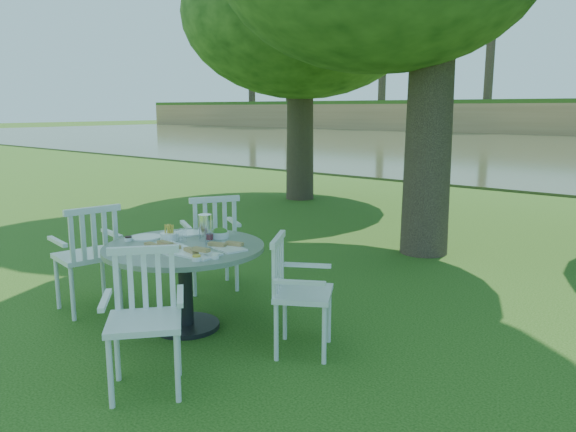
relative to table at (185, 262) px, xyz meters
name	(u,v)px	position (x,y,z in m)	size (l,w,h in m)	color
ground	(275,306)	(0.23, 0.89, -0.59)	(140.00, 140.00, 0.00)	#1A3E0D
table	(185,262)	(0.00, 0.00, 0.00)	(1.35, 1.35, 0.73)	black
chair_ne	(292,285)	(0.99, 0.22, -0.05)	(0.60, 0.61, 0.91)	white
chair_nw	(213,235)	(-0.56, 0.84, 0.00)	(0.66, 0.67, 1.00)	white
chair_sw	(90,250)	(-0.96, -0.30, 0.00)	(0.56, 0.58, 1.00)	white
chair_se	(145,307)	(0.57, -0.83, -0.03)	(0.65, 0.65, 0.94)	white
tableware	(192,238)	(-0.01, 0.10, 0.19)	(1.16, 0.79, 0.23)	white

